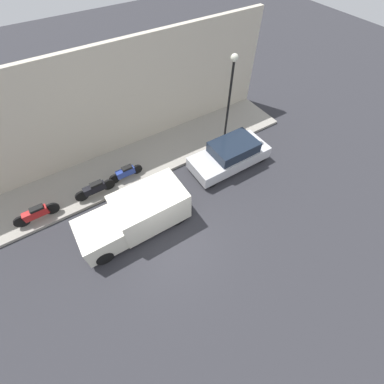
% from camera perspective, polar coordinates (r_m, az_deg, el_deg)
% --- Properties ---
extents(ground_plane, '(60.00, 60.00, 0.00)m').
position_cam_1_polar(ground_plane, '(11.69, -4.86, -9.69)').
color(ground_plane, '#2D2D33').
extents(sidewalk, '(3.01, 19.41, 0.16)m').
position_cam_1_polar(sidewalk, '(14.48, -14.43, 5.42)').
color(sidewalk, gray).
rests_on(sidewalk, ground_plane).
extents(building_facade, '(0.30, 19.41, 5.65)m').
position_cam_1_polar(building_facade, '(14.05, -19.48, 17.21)').
color(building_facade, beige).
rests_on(building_facade, ground_plane).
extents(parked_car, '(1.84, 4.31, 1.43)m').
position_cam_1_polar(parked_car, '(13.98, 8.50, 8.21)').
color(parked_car, silver).
rests_on(parked_car, ground_plane).
extents(delivery_van, '(1.92, 4.74, 1.76)m').
position_cam_1_polar(delivery_van, '(11.40, -12.49, -5.03)').
color(delivery_van, silver).
rests_on(delivery_van, ground_plane).
extents(motorcycle_red, '(0.30, 1.96, 0.78)m').
position_cam_1_polar(motorcycle_red, '(13.50, -31.31, -4.10)').
color(motorcycle_red, '#B21E1E').
rests_on(motorcycle_red, sidewalk).
extents(motorcycle_blue, '(0.30, 1.79, 0.72)m').
position_cam_1_polar(motorcycle_blue, '(13.56, -14.51, 4.24)').
color(motorcycle_blue, navy).
rests_on(motorcycle_blue, sidewalk).
extents(motorcycle_black, '(0.30, 1.96, 0.76)m').
position_cam_1_polar(motorcycle_black, '(13.26, -20.76, 0.69)').
color(motorcycle_black, black).
rests_on(motorcycle_black, sidewalk).
extents(streetlamp, '(0.36, 0.36, 4.95)m').
position_cam_1_polar(streetlamp, '(13.70, 8.58, 21.87)').
color(streetlamp, black).
rests_on(streetlamp, sidewalk).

